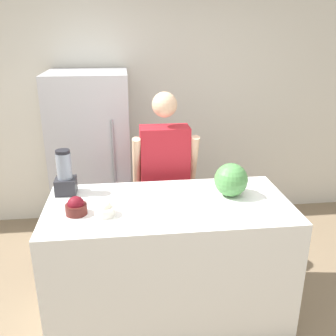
% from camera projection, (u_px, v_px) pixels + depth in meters
% --- Properties ---
extents(wall_back, '(8.00, 0.06, 2.60)m').
position_uv_depth(wall_back, '(150.00, 106.00, 4.14)').
color(wall_back, silver).
rests_on(wall_back, ground_plane).
extents(counter_island, '(1.73, 0.84, 0.94)m').
position_uv_depth(counter_island, '(169.00, 260.00, 2.80)').
color(counter_island, white).
rests_on(counter_island, ground_plane).
extents(refrigerator, '(0.77, 0.76, 1.72)m').
position_uv_depth(refrigerator, '(92.00, 157.00, 3.84)').
color(refrigerator, '#B7B7BC').
rests_on(refrigerator, ground_plane).
extents(person, '(0.56, 0.26, 1.62)m').
position_uv_depth(person, '(165.00, 182.00, 3.31)').
color(person, '#4C608C').
rests_on(person, ground_plane).
extents(cutting_board, '(0.41, 0.28, 0.01)m').
position_uv_depth(cutting_board, '(234.00, 196.00, 2.74)').
color(cutting_board, white).
rests_on(cutting_board, counter_island).
extents(watermelon, '(0.24, 0.24, 0.24)m').
position_uv_depth(watermelon, '(231.00, 180.00, 2.69)').
color(watermelon, '#4C8C47').
rests_on(watermelon, cutting_board).
extents(bowl_cherries, '(0.14, 0.14, 0.13)m').
position_uv_depth(bowl_cherries, '(76.00, 207.00, 2.47)').
color(bowl_cherries, '#511E19').
rests_on(bowl_cherries, counter_island).
extents(bowl_cream, '(0.14, 0.14, 0.10)m').
position_uv_depth(bowl_cream, '(105.00, 210.00, 2.46)').
color(bowl_cream, white).
rests_on(bowl_cream, counter_island).
extents(blender, '(0.15, 0.15, 0.34)m').
position_uv_depth(blender, '(65.00, 175.00, 2.75)').
color(blender, '#28282D').
rests_on(blender, counter_island).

